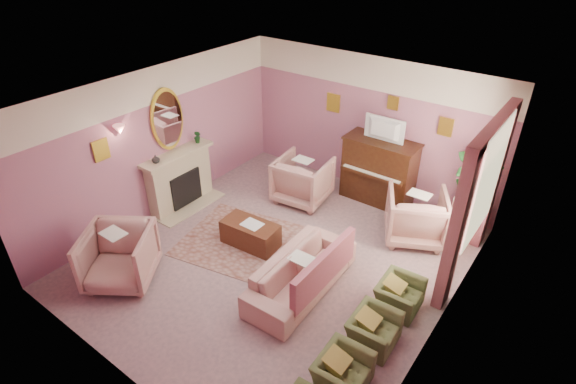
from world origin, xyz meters
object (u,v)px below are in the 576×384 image
Objects in this scene: coffee_table at (251,234)px; floral_armchair_front at (118,254)px; floral_armchair_right at (416,214)px; olive_chair_d at (400,291)px; olive_chair_c at (374,326)px; sofa at (302,267)px; television at (383,128)px; olive_chair_b at (343,368)px; piano at (379,172)px; side_table at (465,218)px; floral_armchair_left at (303,178)px.

floral_armchair_front is (-1.04, -1.91, 0.29)m from coffee_table.
olive_chair_d is (0.51, -1.73, -0.22)m from floral_armchair_right.
floral_armchair_front is at bearing -161.56° from olive_chair_c.
olive_chair_d is at bearing 21.74° from sofa.
television reaches higher than olive_chair_d.
floral_armchair_front reaches higher than olive_chair_b.
piano is 5.07m from floral_armchair_front.
sofa reaches higher than olive_chair_c.
olive_chair_d is 2.37m from side_table.
television is at bearing 177.03° from side_table.
floral_armchair_right is (0.87, 2.28, 0.09)m from sofa.
sofa is 2.61m from floral_armchair_left.
sofa is 2.02× the size of floral_armchair_left.
floral_armchair_left reaches higher than olive_chair_b.
side_table is (1.82, -0.14, -0.30)m from piano.
floral_armchair_right is at bearing 106.46° from olive_chair_d.
floral_armchair_front is at bearing -173.34° from olive_chair_b.
floral_armchair_right reaches higher than sofa.
floral_armchair_front is at bearing -131.63° from side_table.
coffee_table is at bearing 61.44° from floral_armchair_front.
sofa is 2.02× the size of floral_armchair_front.
side_table is at bearing 62.00° from sofa.
floral_armchair_left is (-1.21, -0.86, -1.08)m from television.
floral_armchair_left is at bearing 150.75° from olive_chair_d.
side_table is at bearing -4.54° from piano.
floral_armchair_front is at bearing -104.06° from floral_armchair_left.
sofa is at bearing 168.95° from olive_chair_c.
olive_chair_c is at bearing -40.25° from floral_armchair_left.
coffee_table is at bearing -139.58° from floral_armchair_right.
floral_armchair_left reaches higher than coffee_table.
coffee_table is 3.11m from olive_chair_b.
floral_armchair_left and floral_armchair_front have the same top height.
sofa is (0.27, -3.06, -0.23)m from piano.
coffee_table is at bearing -138.96° from side_table.
floral_armchair_front reaches higher than side_table.
television reaches higher than olive_chair_c.
olive_chair_c is 3.19m from side_table.
sofa is 1.41m from olive_chair_c.
floral_armchair_front is 5.95m from side_table.
olive_chair_d is at bearing 28.82° from floral_armchair_front.
olive_chair_d is at bearing -73.54° from floral_armchair_right.
floral_armchair_right is 1.50× the size of olive_chair_b.
piano is 3.02m from olive_chair_d.
side_table is at bearing 86.94° from olive_chair_c.
floral_armchair_front is 1.50× the size of olive_chair_d.
television is 2.21m from side_table.
television is 3.90m from olive_chair_c.
floral_armchair_front reaches higher than olive_chair_d.
side_table is at bearing 42.99° from floral_armchair_right.
olive_chair_c is (1.38, -0.27, -0.12)m from sofa.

